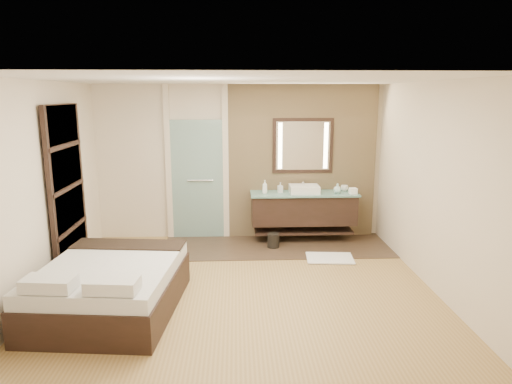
{
  "coord_description": "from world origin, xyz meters",
  "views": [
    {
      "loc": [
        -0.07,
        -5.74,
        2.52
      ],
      "look_at": [
        0.21,
        0.6,
        1.17
      ],
      "focal_mm": 32.0,
      "sensor_mm": 36.0,
      "label": 1
    }
  ],
  "objects_px": {
    "waste_bin": "(273,241)",
    "vanity": "(304,209)",
    "mirror_unit": "(303,146)",
    "bed": "(110,287)"
  },
  "relations": [
    {
      "from": "waste_bin",
      "to": "vanity",
      "type": "bearing_deg",
      "value": 33.99
    },
    {
      "from": "vanity",
      "to": "mirror_unit",
      "type": "distance_m",
      "value": 1.1
    },
    {
      "from": "vanity",
      "to": "waste_bin",
      "type": "height_order",
      "value": "vanity"
    },
    {
      "from": "vanity",
      "to": "mirror_unit",
      "type": "relative_size",
      "value": 1.75
    },
    {
      "from": "mirror_unit",
      "to": "waste_bin",
      "type": "xyz_separation_m",
      "value": [
        -0.56,
        -0.61,
        -1.53
      ]
    },
    {
      "from": "mirror_unit",
      "to": "bed",
      "type": "distance_m",
      "value": 4.09
    },
    {
      "from": "vanity",
      "to": "bed",
      "type": "xyz_separation_m",
      "value": [
        -2.67,
        -2.56,
        -0.28
      ]
    },
    {
      "from": "vanity",
      "to": "bed",
      "type": "relative_size",
      "value": 0.92
    },
    {
      "from": "vanity",
      "to": "waste_bin",
      "type": "distance_m",
      "value": 0.81
    },
    {
      "from": "mirror_unit",
      "to": "vanity",
      "type": "bearing_deg",
      "value": -90.0
    }
  ]
}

